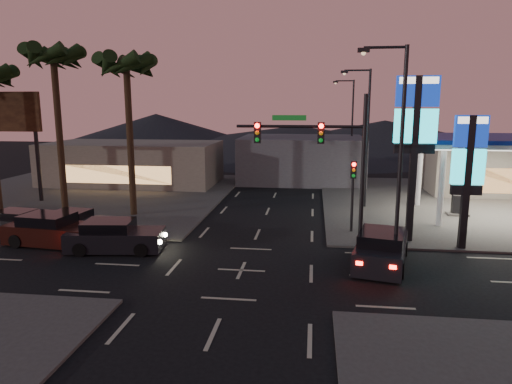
# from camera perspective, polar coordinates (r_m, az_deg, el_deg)

# --- Properties ---
(ground) EXTENTS (140.00, 140.00, 0.00)m
(ground) POSITION_cam_1_polar(r_m,az_deg,el_deg) (21.31, -1.84, -9.76)
(ground) COLOR black
(ground) RESTS_ON ground
(corner_lot_ne) EXTENTS (24.00, 24.00, 0.12)m
(corner_lot_ne) POSITION_cam_1_polar(r_m,az_deg,el_deg) (38.65, 26.45, -1.43)
(corner_lot_ne) COLOR #47443F
(corner_lot_ne) RESTS_ON ground
(corner_lot_nw) EXTENTS (24.00, 24.00, 0.12)m
(corner_lot_nw) POSITION_cam_1_polar(r_m,az_deg,el_deg) (41.20, -20.65, -0.29)
(corner_lot_nw) COLOR #47443F
(corner_lot_nw) RESTS_ON ground
(gas_station) EXTENTS (12.20, 8.20, 5.47)m
(gas_station) POSITION_cam_1_polar(r_m,az_deg,el_deg) (34.28, 29.32, 5.40)
(gas_station) COLOR silver
(gas_station) RESTS_ON ground
(convenience_store) EXTENTS (10.00, 6.00, 4.00)m
(convenience_store) POSITION_cam_1_polar(r_m,az_deg,el_deg) (43.66, 27.03, 2.39)
(convenience_store) COLOR #726B5B
(convenience_store) RESTS_ON ground
(pylon_sign_tall) EXTENTS (2.20, 0.35, 9.00)m
(pylon_sign_tall) POSITION_cam_1_polar(r_m,az_deg,el_deg) (25.78, 19.32, 7.78)
(pylon_sign_tall) COLOR black
(pylon_sign_tall) RESTS_ON ground
(pylon_sign_short) EXTENTS (1.60, 0.35, 7.00)m
(pylon_sign_short) POSITION_cam_1_polar(r_m,az_deg,el_deg) (25.59, 25.02, 3.45)
(pylon_sign_short) COLOR black
(pylon_sign_short) RESTS_ON ground
(traffic_signal_mast) EXTENTS (6.10, 0.39, 8.00)m
(traffic_signal_mast) POSITION_cam_1_polar(r_m,az_deg,el_deg) (21.81, 8.74, 4.74)
(traffic_signal_mast) COLOR black
(traffic_signal_mast) RESTS_ON ground
(pedestal_signal) EXTENTS (0.32, 0.39, 4.30)m
(pedestal_signal) POSITION_cam_1_polar(r_m,az_deg,el_deg) (27.17, 12.03, 0.89)
(pedestal_signal) COLOR black
(pedestal_signal) RESTS_ON ground
(streetlight_near) EXTENTS (2.14, 0.25, 10.00)m
(streetlight_near) POSITION_cam_1_polar(r_m,az_deg,el_deg) (21.09, 17.15, 5.52)
(streetlight_near) COLOR black
(streetlight_near) RESTS_ON ground
(streetlight_mid) EXTENTS (2.14, 0.25, 10.00)m
(streetlight_mid) POSITION_cam_1_polar(r_m,az_deg,el_deg) (33.94, 13.45, 7.51)
(streetlight_mid) COLOR black
(streetlight_mid) RESTS_ON ground
(streetlight_far) EXTENTS (2.14, 0.25, 10.00)m
(streetlight_far) POSITION_cam_1_polar(r_m,az_deg,el_deg) (47.87, 11.69, 8.45)
(streetlight_far) COLOR black
(streetlight_far) RESTS_ON ground
(palm_a) EXTENTS (4.41, 4.41, 10.86)m
(palm_a) POSITION_cam_1_polar(r_m,az_deg,el_deg) (31.70, -15.85, 13.91)
(palm_a) COLOR black
(palm_a) RESTS_ON ground
(palm_b) EXTENTS (4.41, 4.41, 11.46)m
(palm_b) POSITION_cam_1_polar(r_m,az_deg,el_deg) (33.97, -23.93, 14.09)
(palm_b) COLOR black
(palm_b) RESTS_ON ground
(billboard) EXTENTS (6.00, 0.30, 8.50)m
(billboard) POSITION_cam_1_polar(r_m,az_deg,el_deg) (40.39, -28.96, 7.83)
(billboard) COLOR black
(billboard) RESTS_ON ground
(building_far_west) EXTENTS (16.00, 8.00, 4.00)m
(building_far_west) POSITION_cam_1_polar(r_m,az_deg,el_deg) (45.43, -15.07, 3.48)
(building_far_west) COLOR #726B5B
(building_far_west) RESTS_ON ground
(building_far_mid) EXTENTS (12.00, 9.00, 4.40)m
(building_far_mid) POSITION_cam_1_polar(r_m,az_deg,el_deg) (46.02, 5.73, 4.14)
(building_far_mid) COLOR #4C4C51
(building_far_mid) RESTS_ON ground
(hill_left) EXTENTS (40.00, 40.00, 6.00)m
(hill_left) POSITION_cam_1_polar(r_m,az_deg,el_deg) (84.66, -12.33, 7.50)
(hill_left) COLOR black
(hill_left) RESTS_ON ground
(hill_right) EXTENTS (50.00, 50.00, 5.00)m
(hill_right) POSITION_cam_1_polar(r_m,az_deg,el_deg) (80.73, 15.76, 6.84)
(hill_right) COLOR black
(hill_right) RESTS_ON ground
(hill_center) EXTENTS (60.00, 60.00, 4.00)m
(hill_center) POSITION_cam_1_polar(r_m,az_deg,el_deg) (79.95, 4.97, 6.81)
(hill_center) COLOR black
(hill_center) RESTS_ON ground
(car_lane_a_front) EXTENTS (5.15, 2.59, 1.62)m
(car_lane_a_front) POSITION_cam_1_polar(r_m,az_deg,el_deg) (24.92, -17.28, -5.37)
(car_lane_a_front) COLOR black
(car_lane_a_front) RESTS_ON ground
(car_lane_a_mid) EXTENTS (5.35, 2.66, 1.69)m
(car_lane_a_mid) POSITION_cam_1_polar(r_m,az_deg,el_deg) (27.20, -24.10, -4.42)
(car_lane_a_mid) COLOR black
(car_lane_a_mid) RESTS_ON ground
(car_lane_b_front) EXTENTS (4.19, 2.08, 1.33)m
(car_lane_b_front) POSITION_cam_1_polar(r_m,az_deg,el_deg) (29.38, -21.60, -3.50)
(car_lane_b_front) COLOR #555557
(car_lane_b_front) RESTS_ON ground
(car_lane_b_mid) EXTENTS (4.40, 2.23, 1.39)m
(car_lane_b_mid) POSITION_cam_1_polar(r_m,az_deg,el_deg) (30.41, -27.55, -3.45)
(car_lane_b_mid) COLOR black
(car_lane_b_mid) RESTS_ON ground
(suv_station) EXTENTS (3.25, 5.45, 1.71)m
(suv_station) POSITION_cam_1_polar(r_m,az_deg,el_deg) (22.56, 15.41, -6.85)
(suv_station) COLOR black
(suv_station) RESTS_ON ground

